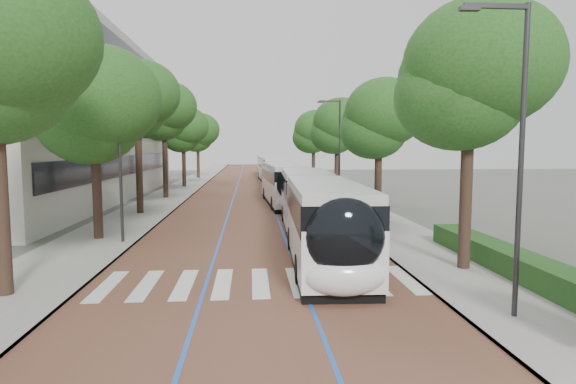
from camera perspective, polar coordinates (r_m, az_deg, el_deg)
name	(u,v)px	position (r m, az deg, el deg)	size (l,w,h in m)	color
ground	(255,292)	(15.48, -3.98, -11.75)	(160.00, 160.00, 0.00)	#51544C
road	(251,187)	(54.98, -4.41, 0.63)	(11.00, 140.00, 0.02)	brown
sidewalk_left	(184,187)	(55.47, -12.18, 0.62)	(4.00, 140.00, 0.12)	gray
sidewalk_right	(316,186)	(55.50, 3.36, 0.73)	(4.00, 140.00, 0.12)	gray
kerb_left	(201,187)	(55.25, -10.22, 0.64)	(0.20, 140.00, 0.14)	gray
kerb_right	(300,186)	(55.28, 1.41, 0.72)	(0.20, 140.00, 0.14)	gray
zebra_crossing	(260,282)	(16.44, -3.31, -10.63)	(10.55, 3.60, 0.01)	silver
lane_line_left	(237,187)	(55.00, -6.07, 0.63)	(0.12, 126.00, 0.01)	blue
lane_line_right	(265,186)	(55.01, -2.74, 0.66)	(0.12, 126.00, 0.01)	blue
office_building	(21,118)	(47.03, -29.13, 7.69)	(18.11, 40.00, 14.00)	#B3B1A6
hedge	(532,270)	(17.89, 26.92, -8.25)	(1.20, 14.00, 0.80)	#174518
streetlight_near	(515,136)	(13.59, 25.34, 5.97)	(1.82, 0.20, 8.00)	#2C2D2F
streetlight_far	(337,143)	(37.41, 5.86, 5.76)	(1.82, 0.20, 8.00)	#2C2D2F
lamp_post_left	(120,156)	(23.57, -19.29, 4.02)	(0.14, 0.14, 8.00)	#2C2D2F
trees_left	(156,119)	(39.91, -15.36, 8.33)	(5.81, 60.65, 9.64)	black
trees_right	(351,124)	(37.77, 7.48, 8.01)	(5.43, 47.40, 9.17)	black
lead_bus	(315,211)	(22.07, 3.23, -2.25)	(3.15, 18.47, 3.20)	black
bus_queued_0	(284,184)	(37.69, -0.51, 0.93)	(3.09, 12.50, 3.20)	white
bus_queued_1	(277,175)	(50.41, -1.32, 2.05)	(2.90, 12.47, 3.20)	white
bus_queued_2	(270,169)	(63.91, -2.18, 2.76)	(3.01, 12.49, 3.20)	white
bus_queued_3	(265,165)	(77.62, -2.70, 3.22)	(2.58, 12.41, 3.20)	white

